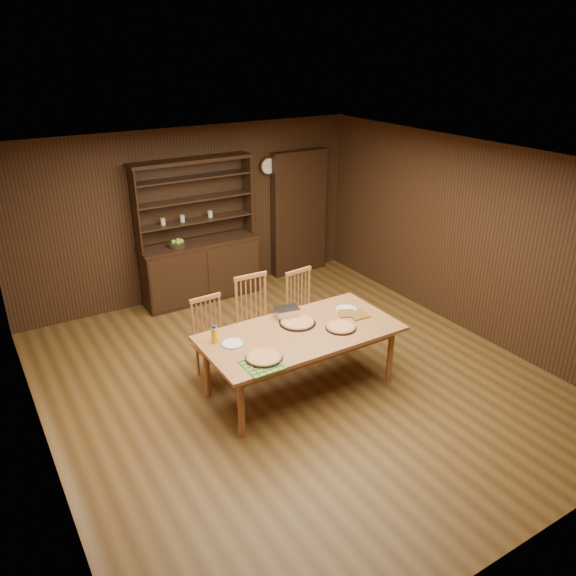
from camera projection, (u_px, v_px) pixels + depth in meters
floor at (294, 380)px, 6.75m from camera, size 6.00×6.00×0.00m
room_shell at (295, 257)px, 6.10m from camera, size 6.00×6.00×6.00m
china_hutch at (200, 262)px, 8.65m from camera, size 1.84×0.52×2.17m
doorway at (299, 213)px, 9.48m from camera, size 1.00×0.18×2.10m
wall_clock at (268, 166)px, 8.92m from camera, size 0.30×0.05×0.30m
dining_table at (301, 337)px, 6.31m from camera, size 2.23×1.12×0.75m
chair_left at (211, 335)px, 6.64m from camera, size 0.43×0.41×1.01m
chair_center at (255, 316)px, 6.97m from camera, size 0.48×0.46×1.12m
chair_right at (303, 306)px, 7.35m from camera, size 0.46×0.44×1.03m
pizza_left at (264, 357)px, 5.74m from camera, size 0.40×0.40×0.04m
pizza_right at (341, 327)px, 6.34m from camera, size 0.35×0.35×0.04m
pizza_center at (297, 322)px, 6.45m from camera, size 0.43×0.43×0.04m
cooling_rack at (262, 365)px, 5.63m from camera, size 0.46×0.46×0.02m
plate_left at (233, 343)px, 6.02m from camera, size 0.24×0.24×0.02m
plate_right at (346, 310)px, 6.77m from camera, size 0.27×0.27×0.02m
foil_dish at (287, 313)px, 6.59m from camera, size 0.31×0.25×0.11m
juice_bottle at (214, 335)px, 6.02m from camera, size 0.07×0.07×0.20m
pot_holder_a at (358, 315)px, 6.64m from camera, size 0.23×0.23×0.02m
pot_holder_b at (347, 313)px, 6.68m from camera, size 0.27×0.27×0.02m
fruit_bowl at (177, 244)px, 8.27m from camera, size 0.26×0.26×0.12m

